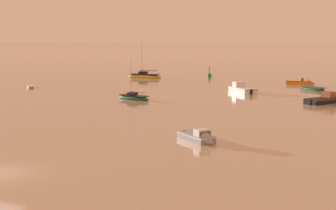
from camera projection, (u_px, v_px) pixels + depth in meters
motorboat_moored_0 at (201, 139)px, 41.29m from camera, size 4.41×3.76×1.65m
sailboat_moored_0 at (134, 98)px, 68.12m from camera, size 5.44×2.92×5.82m
rowboat_moored_3 at (30, 87)px, 83.25m from camera, size 2.83×2.77×0.47m
motorboat_moored_3 at (240, 90)px, 76.98m from camera, size 5.82×5.87×2.33m
sailboat_moored_1 at (145, 76)px, 101.99m from camera, size 7.24×2.85×7.91m
motorboat_moored_4 at (327, 100)px, 64.67m from camera, size 4.76×5.87×2.17m
rowboat_moored_4 at (313, 89)px, 79.57m from camera, size 4.69×3.90×0.73m
motorboat_moored_7 at (303, 83)px, 88.60m from camera, size 5.08×2.20×1.69m
channel_buoy at (209, 75)px, 103.38m from camera, size 0.90×0.90×2.30m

